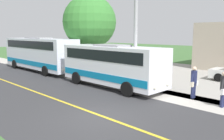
{
  "coord_description": "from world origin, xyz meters",
  "views": [
    {
      "loc": [
        6.83,
        7.51,
        3.68
      ],
      "look_at": [
        -3.5,
        -2.92,
        1.4
      ],
      "focal_mm": 37.98,
      "sensor_mm": 36.0,
      "label": 1
    }
  ],
  "objects_px": {
    "shuttle_bus_front": "(112,64)",
    "tree_curbside": "(90,22)",
    "transit_bus_rear": "(39,53)",
    "pedestrian_waiting": "(194,81)",
    "street_light_pole": "(134,24)",
    "pedestrian_with_bags": "(224,88)"
  },
  "relations": [
    {
      "from": "shuttle_bus_front",
      "to": "street_light_pole",
      "type": "xyz_separation_m",
      "value": [
        -0.4,
        1.62,
        2.68
      ]
    },
    {
      "from": "pedestrian_with_bags",
      "to": "pedestrian_waiting",
      "type": "xyz_separation_m",
      "value": [
        -0.52,
        -1.84,
        0.01
      ]
    },
    {
      "from": "shuttle_bus_front",
      "to": "pedestrian_waiting",
      "type": "distance_m",
      "value": 5.51
    },
    {
      "from": "shuttle_bus_front",
      "to": "transit_bus_rear",
      "type": "distance_m",
      "value": 10.2
    },
    {
      "from": "transit_bus_rear",
      "to": "tree_curbside",
      "type": "relative_size",
      "value": 1.45
    },
    {
      "from": "street_light_pole",
      "to": "tree_curbside",
      "type": "bearing_deg",
      "value": -108.56
    },
    {
      "from": "shuttle_bus_front",
      "to": "transit_bus_rear",
      "type": "bearing_deg",
      "value": -89.91
    },
    {
      "from": "shuttle_bus_front",
      "to": "transit_bus_rear",
      "type": "height_order",
      "value": "transit_bus_rear"
    },
    {
      "from": "transit_bus_rear",
      "to": "tree_curbside",
      "type": "distance_m",
      "value": 5.97
    },
    {
      "from": "pedestrian_waiting",
      "to": "tree_curbside",
      "type": "bearing_deg",
      "value": -98.3
    },
    {
      "from": "shuttle_bus_front",
      "to": "pedestrian_waiting",
      "type": "bearing_deg",
      "value": 103.65
    },
    {
      "from": "tree_curbside",
      "to": "pedestrian_waiting",
      "type": "bearing_deg",
      "value": 81.7
    },
    {
      "from": "street_light_pole",
      "to": "tree_curbside",
      "type": "relative_size",
      "value": 1.08
    },
    {
      "from": "tree_curbside",
      "to": "pedestrian_with_bags",
      "type": "bearing_deg",
      "value": 80.61
    },
    {
      "from": "pedestrian_with_bags",
      "to": "shuttle_bus_front",
      "type": "bearing_deg",
      "value": -83.87
    },
    {
      "from": "transit_bus_rear",
      "to": "pedestrian_waiting",
      "type": "xyz_separation_m",
      "value": [
        -1.31,
        15.52,
        -0.81
      ]
    },
    {
      "from": "transit_bus_rear",
      "to": "pedestrian_waiting",
      "type": "distance_m",
      "value": 15.59
    },
    {
      "from": "pedestrian_with_bags",
      "to": "pedestrian_waiting",
      "type": "height_order",
      "value": "pedestrian_waiting"
    },
    {
      "from": "tree_curbside",
      "to": "shuttle_bus_front",
      "type": "bearing_deg",
      "value": 63.61
    },
    {
      "from": "shuttle_bus_front",
      "to": "tree_curbside",
      "type": "relative_size",
      "value": 1.13
    },
    {
      "from": "pedestrian_with_bags",
      "to": "tree_curbside",
      "type": "distance_m",
      "value": 13.75
    },
    {
      "from": "street_light_pole",
      "to": "tree_curbside",
      "type": "distance_m",
      "value": 7.95
    }
  ]
}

